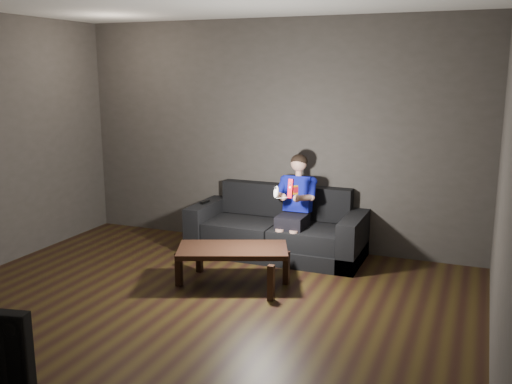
% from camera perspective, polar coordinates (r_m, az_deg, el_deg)
% --- Properties ---
extents(floor, '(5.00, 5.00, 0.00)m').
position_cam_1_polar(floor, '(5.00, -8.49, -12.96)').
color(floor, black).
rests_on(floor, ground).
extents(back_wall, '(5.00, 0.04, 2.70)m').
position_cam_1_polar(back_wall, '(6.84, 1.82, 5.75)').
color(back_wall, '#393531').
rests_on(back_wall, ground).
extents(right_wall, '(0.04, 5.00, 2.70)m').
position_cam_1_polar(right_wall, '(3.96, 23.84, 0.05)').
color(right_wall, '#393531').
rests_on(right_wall, ground).
extents(sofa, '(2.00, 0.86, 0.77)m').
position_cam_1_polar(sofa, '(6.64, 2.16, -4.11)').
color(sofa, black).
rests_on(sofa, floor).
extents(child, '(0.46, 0.56, 1.12)m').
position_cam_1_polar(child, '(6.42, 3.96, -0.73)').
color(child, black).
rests_on(child, sofa).
extents(wii_remote_red, '(0.05, 0.07, 0.20)m').
position_cam_1_polar(wii_remote_red, '(5.95, 3.48, 0.36)').
color(wii_remote_red, red).
rests_on(wii_remote_red, child).
extents(nunchuk_white, '(0.07, 0.09, 0.14)m').
position_cam_1_polar(nunchuk_white, '(6.01, 2.02, 0.02)').
color(nunchuk_white, white).
rests_on(nunchuk_white, child).
extents(wii_remote_black, '(0.05, 0.15, 0.03)m').
position_cam_1_polar(wii_remote_black, '(6.85, -5.12, -1.01)').
color(wii_remote_black, black).
rests_on(wii_remote_black, sofa).
extents(coffee_table, '(1.20, 0.90, 0.39)m').
position_cam_1_polar(coffee_table, '(5.67, -2.35, -6.08)').
color(coffee_table, black).
rests_on(coffee_table, floor).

